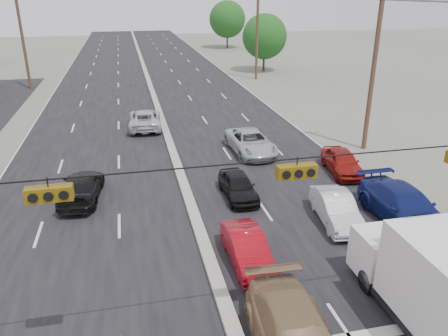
{
  "coord_description": "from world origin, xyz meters",
  "views": [
    {
      "loc": [
        -2.59,
        -9.65,
        9.76
      ],
      "look_at": [
        1.49,
        8.4,
        2.2
      ],
      "focal_mm": 35.0,
      "sensor_mm": 36.0,
      "label": 1
    }
  ],
  "objects_px": {
    "utility_pole_right_c": "(257,34)",
    "queue_car_e": "(342,162)",
    "red_sedan": "(247,249)",
    "queue_car_b": "(336,209)",
    "queue_car_d": "(404,207)",
    "tree_right_far": "(227,19)",
    "utility_pole_right_b": "(373,71)",
    "box_truck": "(439,288)",
    "tree_right_mid": "(265,37)",
    "oncoming_near": "(81,187)",
    "queue_car_c": "(251,142)",
    "utility_pole_left_c": "(23,39)",
    "queue_car_a": "(238,186)",
    "oncoming_far": "(145,119)"
  },
  "relations": [
    {
      "from": "queue_car_e",
      "to": "oncoming_far",
      "type": "height_order",
      "value": "oncoming_far"
    },
    {
      "from": "tree_right_far",
      "to": "queue_car_a",
      "type": "relative_size",
      "value": 2.22
    },
    {
      "from": "utility_pole_right_c",
      "to": "queue_car_e",
      "type": "height_order",
      "value": "utility_pole_right_c"
    },
    {
      "from": "tree_right_mid",
      "to": "queue_car_b",
      "type": "bearing_deg",
      "value": -102.86
    },
    {
      "from": "utility_pole_right_c",
      "to": "box_truck",
      "type": "distance_m",
      "value": 41.44
    },
    {
      "from": "queue_car_b",
      "to": "queue_car_c",
      "type": "distance_m",
      "value": 9.72
    },
    {
      "from": "utility_pole_right_b",
      "to": "queue_car_c",
      "type": "bearing_deg",
      "value": 173.72
    },
    {
      "from": "queue_car_c",
      "to": "queue_car_e",
      "type": "distance_m",
      "value": 6.05
    },
    {
      "from": "queue_car_b",
      "to": "queue_car_d",
      "type": "height_order",
      "value": "queue_car_d"
    },
    {
      "from": "oncoming_near",
      "to": "utility_pole_left_c",
      "type": "bearing_deg",
      "value": -70.16
    },
    {
      "from": "red_sedan",
      "to": "queue_car_d",
      "type": "distance_m",
      "value": 7.83
    },
    {
      "from": "utility_pole_right_c",
      "to": "tree_right_mid",
      "type": "bearing_deg",
      "value": 63.43
    },
    {
      "from": "utility_pole_right_b",
      "to": "queue_car_c",
      "type": "height_order",
      "value": "utility_pole_right_b"
    },
    {
      "from": "queue_car_b",
      "to": "queue_car_c",
      "type": "xyz_separation_m",
      "value": [
        -1.22,
        9.65,
        0.04
      ]
    },
    {
      "from": "utility_pole_left_c",
      "to": "queue_car_a",
      "type": "height_order",
      "value": "utility_pole_left_c"
    },
    {
      "from": "tree_right_mid",
      "to": "red_sedan",
      "type": "height_order",
      "value": "tree_right_mid"
    },
    {
      "from": "box_truck",
      "to": "utility_pole_right_c",
      "type": "bearing_deg",
      "value": 81.8
    },
    {
      "from": "utility_pole_left_c",
      "to": "queue_car_a",
      "type": "distance_m",
      "value": 34.15
    },
    {
      "from": "queue_car_b",
      "to": "oncoming_near",
      "type": "distance_m",
      "value": 12.38
    },
    {
      "from": "utility_pole_right_c",
      "to": "oncoming_near",
      "type": "bearing_deg",
      "value": -121.54
    },
    {
      "from": "box_truck",
      "to": "oncoming_far",
      "type": "relative_size",
      "value": 1.25
    },
    {
      "from": "tree_right_far",
      "to": "queue_car_b",
      "type": "height_order",
      "value": "tree_right_far"
    },
    {
      "from": "queue_car_a",
      "to": "queue_car_c",
      "type": "distance_m",
      "value": 6.64
    },
    {
      "from": "utility_pole_left_c",
      "to": "tree_right_far",
      "type": "xyz_separation_m",
      "value": [
        28.5,
        30.0,
        -0.15
      ]
    },
    {
      "from": "utility_pole_right_b",
      "to": "tree_right_far",
      "type": "relative_size",
      "value": 1.23
    },
    {
      "from": "queue_car_a",
      "to": "queue_car_d",
      "type": "xyz_separation_m",
      "value": [
        6.59,
        -4.15,
        0.17
      ]
    },
    {
      "from": "tree_right_mid",
      "to": "utility_pole_right_b",
      "type": "bearing_deg",
      "value": -94.76
    },
    {
      "from": "utility_pole_right_b",
      "to": "red_sedan",
      "type": "bearing_deg",
      "value": -135.35
    },
    {
      "from": "queue_car_b",
      "to": "queue_car_c",
      "type": "bearing_deg",
      "value": 104.65
    },
    {
      "from": "tree_right_mid",
      "to": "queue_car_e",
      "type": "bearing_deg",
      "value": -99.98
    },
    {
      "from": "oncoming_near",
      "to": "oncoming_far",
      "type": "height_order",
      "value": "oncoming_far"
    },
    {
      "from": "queue_car_a",
      "to": "queue_car_e",
      "type": "bearing_deg",
      "value": 14.36
    },
    {
      "from": "tree_right_mid",
      "to": "oncoming_far",
      "type": "distance_m",
      "value": 27.78
    },
    {
      "from": "red_sedan",
      "to": "queue_car_b",
      "type": "xyz_separation_m",
      "value": [
        4.74,
        2.16,
        0.04
      ]
    },
    {
      "from": "utility_pole_left_c",
      "to": "red_sedan",
      "type": "height_order",
      "value": "utility_pole_left_c"
    },
    {
      "from": "utility_pole_right_b",
      "to": "tree_right_mid",
      "type": "bearing_deg",
      "value": 85.24
    },
    {
      "from": "red_sedan",
      "to": "queue_car_b",
      "type": "relative_size",
      "value": 0.94
    },
    {
      "from": "queue_car_b",
      "to": "queue_car_c",
      "type": "relative_size",
      "value": 0.79
    },
    {
      "from": "utility_pole_left_c",
      "to": "queue_car_b",
      "type": "bearing_deg",
      "value": -61.13
    },
    {
      "from": "queue_car_e",
      "to": "queue_car_d",
      "type": "bearing_deg",
      "value": -82.58
    },
    {
      "from": "utility_pole_right_c",
      "to": "tree_right_mid",
      "type": "height_order",
      "value": "utility_pole_right_c"
    },
    {
      "from": "queue_car_a",
      "to": "oncoming_near",
      "type": "relative_size",
      "value": 0.81
    },
    {
      "from": "utility_pole_left_c",
      "to": "queue_car_b",
      "type": "xyz_separation_m",
      "value": [
        18.64,
        -33.81,
        -4.44
      ]
    },
    {
      "from": "queue_car_b",
      "to": "queue_car_d",
      "type": "relative_size",
      "value": 0.74
    },
    {
      "from": "tree_right_mid",
      "to": "queue_car_d",
      "type": "bearing_deg",
      "value": -98.5
    },
    {
      "from": "queue_car_e",
      "to": "utility_pole_right_b",
      "type": "bearing_deg",
      "value": 53.68
    },
    {
      "from": "utility_pole_right_c",
      "to": "queue_car_a",
      "type": "xyz_separation_m",
      "value": [
        -10.0,
        -30.35,
        -4.48
      ]
    },
    {
      "from": "utility_pole_right_c",
      "to": "queue_car_e",
      "type": "bearing_deg",
      "value": -96.79
    },
    {
      "from": "utility_pole_left_c",
      "to": "queue_car_e",
      "type": "distance_m",
      "value": 36.07
    },
    {
      "from": "queue_car_d",
      "to": "tree_right_far",
      "type": "bearing_deg",
      "value": 83.44
    }
  ]
}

